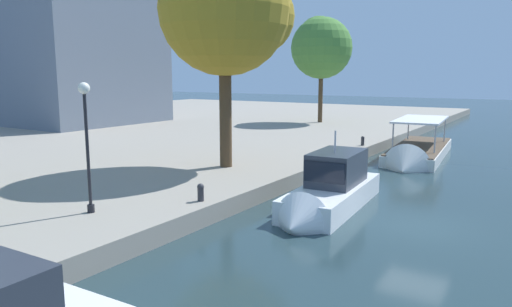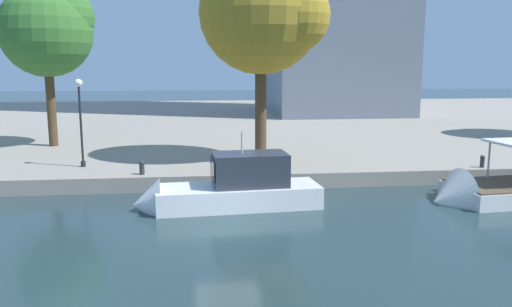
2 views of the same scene
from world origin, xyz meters
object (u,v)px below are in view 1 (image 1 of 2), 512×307
Objects in this scene: motor_yacht_1 at (328,195)px; tree_2 at (230,13)px; lamp_post at (86,130)px; tour_boat_2 at (417,156)px; tree_1 at (320,45)px; mooring_bollard_1 at (363,140)px; mooring_bollard_0 at (201,192)px.

tree_2 is (2.73, 7.13, 8.50)m from motor_yacht_1.
tour_boat_2 is at bearing -15.54° from lamp_post.
motor_yacht_1 is at bearing -5.71° from tour_boat_2.
tree_2 reaches higher than motor_yacht_1.
tree_1 is 0.95× the size of tree_2.
mooring_bollard_1 is 14.48m from tree_2.
lamp_post is (-3.47, 2.44, 2.71)m from mooring_bollard_0.
motor_yacht_1 reaches higher than tour_boat_2.
mooring_bollard_1 is (14.26, 3.62, 0.48)m from motor_yacht_1.
mooring_bollard_1 is at bearing -16.95° from tree_2.
motor_yacht_1 is 0.68× the size of tour_boat_2.
motor_yacht_1 is 11.43m from tree_2.
mooring_bollard_1 is at bearing -0.57° from mooring_bollard_0.
tree_1 is at bearing 14.58° from tree_2.
mooring_bollard_1 is 19.40m from tree_1.
tree_1 is at bearing 35.41° from mooring_bollard_1.
tree_2 is at bearing -165.42° from tree_1.
tree_1 is (36.33, 7.64, 5.17)m from lamp_post.
mooring_bollard_0 is at bearing -16.82° from tour_boat_2.
tour_boat_2 reaches higher than mooring_bollard_0.
tree_2 is (6.89, 3.33, 8.00)m from mooring_bollard_0.
mooring_bollard_0 is 0.06× the size of tree_1.
tree_1 is at bearing 11.88° from lamp_post.
motor_yacht_1 is 1.76× the size of lamp_post.
lamp_post reaches higher than mooring_bollard_1.
lamp_post is (-22.71, 6.32, 3.64)m from tour_boat_2.
lamp_post is at bearing 144.88° from mooring_bollard_0.
tree_2 is at bearing 25.80° from mooring_bollard_0.
tour_boat_2 is at bearing -134.30° from tree_1.
tour_boat_2 is 3.89m from mooring_bollard_1.
lamp_post is 11.66m from tree_2.
tour_boat_2 is 23.85m from lamp_post.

